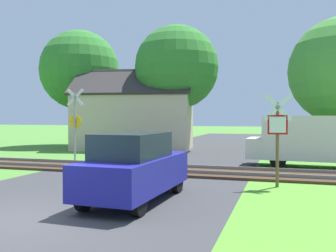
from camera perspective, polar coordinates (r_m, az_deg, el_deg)
ground_plane at (r=8.75m, az=-20.40°, el=-13.18°), size 160.00×160.00×0.00m
road_asphalt at (r=10.36m, az=-13.54°, el=-10.82°), size 8.15×80.00×0.01m
rail_track at (r=15.27m, az=-2.91°, el=-6.62°), size 60.00×2.60×0.22m
stop_sign_near at (r=12.05m, az=16.35°, el=-0.93°), size 0.88×0.15×2.93m
crossing_sign_far at (r=18.96m, az=-13.99°, el=0.90°), size 0.87×0.19×3.59m
house at (r=25.75m, az=-5.01°, el=0.99°), size 8.70×6.51×5.46m
tree_left at (r=29.50m, az=-13.31°, el=8.27°), size 5.98×5.98×8.74m
tree_center at (r=25.33m, az=1.31°, el=8.91°), size 5.61×5.61×8.31m
mail_truck at (r=17.32m, az=20.76°, el=-1.84°), size 5.01×2.16×2.24m
parked_car at (r=9.75m, az=-5.11°, el=-6.25°), size 1.80×4.06×1.78m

